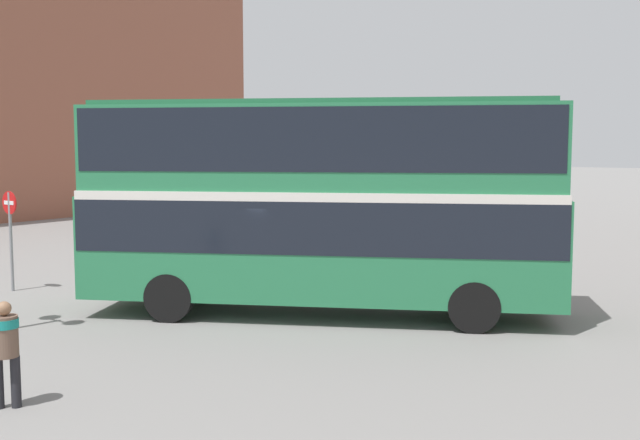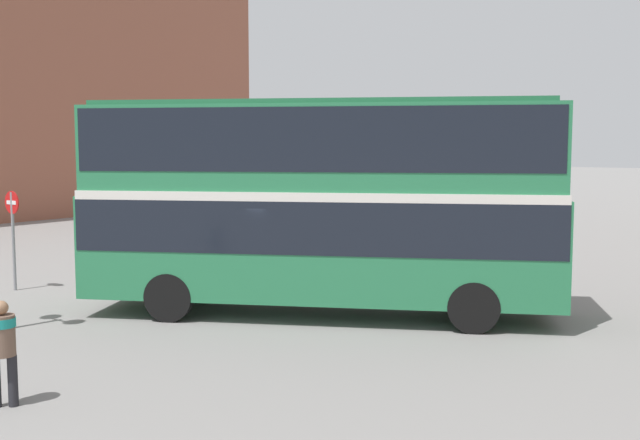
{
  "view_description": "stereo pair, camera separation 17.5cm",
  "coord_description": "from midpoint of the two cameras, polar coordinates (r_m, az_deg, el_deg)",
  "views": [
    {
      "loc": [
        11.09,
        -13.05,
        3.82
      ],
      "look_at": [
        1.5,
        0.54,
        2.15
      ],
      "focal_mm": 42.0,
      "sensor_mm": 36.0,
      "label": 1
    },
    {
      "loc": [
        11.24,
        -12.95,
        3.82
      ],
      "look_at": [
        1.5,
        0.54,
        2.15
      ],
      "focal_mm": 42.0,
      "sensor_mm": 36.0,
      "label": 2
    }
  ],
  "objects": [
    {
      "name": "pedestrian_foreground",
      "position": [
        11.92,
        -22.65,
        -8.58
      ],
      "size": [
        0.55,
        0.55,
        1.58
      ],
      "rotation": [
        0.0,
        0.0,
        2.37
      ],
      "color": "#232328",
      "rests_on": "ground_plane"
    },
    {
      "name": "no_entry_sign",
      "position": [
        21.16,
        -22.15,
        -0.32
      ],
      "size": [
        0.6,
        0.08,
        2.63
      ],
      "color": "gray",
      "rests_on": "ground_plane"
    },
    {
      "name": "double_decker_bus",
      "position": [
        16.67,
        0.3,
        2.03
      ],
      "size": [
        10.49,
        7.01,
        4.79
      ],
      "rotation": [
        0.0,
        0.0,
        0.47
      ],
      "color": "#287A4C",
      "rests_on": "ground_plane"
    },
    {
      "name": "ground_plane",
      "position": [
        17.56,
        -4.76,
        -6.87
      ],
      "size": [
        240.0,
        240.0,
        0.0
      ],
      "primitive_type": "plane",
      "color": "gray"
    }
  ]
}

